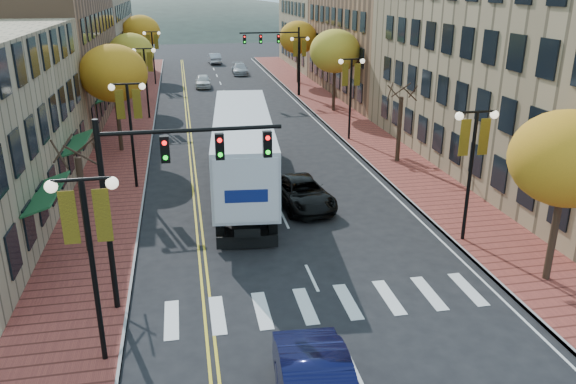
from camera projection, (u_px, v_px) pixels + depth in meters
ground at (339, 336)px, 18.73m from camera, size 200.00×200.00×0.00m
sidewalk_left at (131, 123)px, 47.05m from camera, size 4.00×85.00×0.15m
sidewalk_right at (338, 115)px, 50.22m from camera, size 4.00×85.00×0.15m
building_left_mid at (29, 55)px, 46.99m from camera, size 12.00×24.00×11.00m
building_left_far at (77, 38)px, 70.27m from camera, size 12.00×26.00×9.50m
building_right_near at (565, 46)px, 34.11m from camera, size 15.00×28.00×15.00m
building_right_mid at (402, 45)px, 58.93m from camera, size 15.00×24.00×10.00m
building_right_far at (344, 26)px, 79.02m from camera, size 15.00×20.00×11.00m
tree_left_a at (84, 205)px, 23.73m from camera, size 0.28×0.28×4.20m
tree_left_b at (114, 73)px, 37.36m from camera, size 4.48×4.48×7.21m
tree_left_c at (131, 53)px, 52.23m from camera, size 4.16×4.16×6.69m
tree_left_d at (141, 32)px, 68.62m from camera, size 4.61×4.61×7.42m
tree_right_a at (567, 159)px, 20.40m from camera, size 4.16×4.16×6.69m
tree_right_b at (399, 129)px, 36.11m from camera, size 0.28×0.28×4.20m
tree_right_c at (335, 51)px, 49.73m from camera, size 4.48×4.48×7.21m
tree_right_d at (298, 37)px, 64.53m from camera, size 4.35×4.35×7.00m
lamp_left_a at (89, 236)px, 15.92m from camera, size 1.96×0.36×6.05m
lamp_left_b at (130, 115)px, 30.65m from camera, size 1.96×0.36×6.05m
lamp_left_c at (145, 69)px, 47.23m from camera, size 1.96×0.36×6.05m
lamp_left_d at (153, 47)px, 63.81m from camera, size 1.96×0.36×6.05m
lamp_right_a at (473, 151)px, 24.08m from camera, size 1.96×0.36×6.05m
lamp_right_b at (351, 83)px, 40.66m from camera, size 1.96×0.36×6.05m
lamp_right_c at (300, 55)px, 57.24m from camera, size 1.96×0.36×6.05m
traffic_mast_near at (162, 178)px, 18.81m from camera, size 6.10×0.35×7.00m
traffic_mast_far at (280, 49)px, 56.66m from camera, size 6.10×0.34×7.00m
semi_truck at (242, 142)px, 31.72m from camera, size 4.55×18.29×4.52m
black_suv at (302, 193)px, 29.43m from camera, size 3.09×5.57×1.47m
car_far_white at (203, 81)px, 63.64m from camera, size 1.82×4.25×1.43m
car_far_silver at (240, 69)px, 73.00m from camera, size 2.08×4.83×1.39m
car_far_oncoming at (214, 58)px, 82.79m from camera, size 1.86×4.71×1.53m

